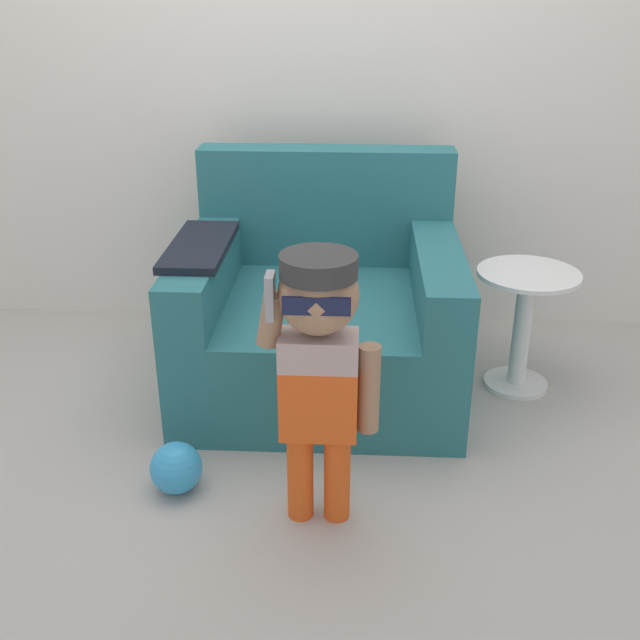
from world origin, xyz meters
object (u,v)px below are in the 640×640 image
Objects in this scene: armchair at (321,313)px; person_child at (319,351)px; toy_ball at (176,468)px; side_table at (523,319)px.

person_child is at bearing -87.34° from armchair.
side_table is at bearing 31.63° from toy_ball.
armchair is at bearing 92.66° from person_child.
toy_ball is at bearing 167.88° from person_child.
person_child reaches higher than toy_ball.
armchair is 1.26× the size of person_child.
person_child is 0.69m from toy_ball.
side_table is at bearing 48.43° from person_child.
side_table is (0.81, -0.02, 0.00)m from armchair.
toy_ball is at bearing -148.37° from side_table.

